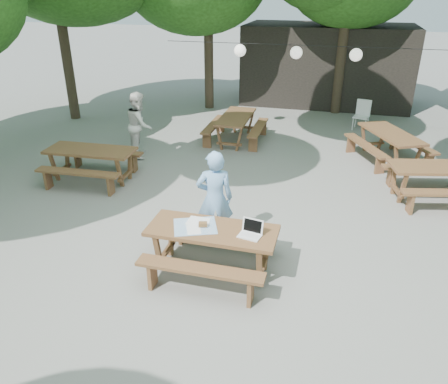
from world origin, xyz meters
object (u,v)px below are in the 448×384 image
picnic_table_nw (92,164)px  woman (215,199)px  second_person (140,125)px  main_picnic_table (212,249)px  plastic_chair (361,121)px

picnic_table_nw → woman: (3.48, -1.88, 0.47)m
woman → second_person: size_ratio=1.02×
woman → second_person: (-3.06, 3.63, -0.01)m
main_picnic_table → woman: (-0.19, 0.80, 0.47)m
picnic_table_nw → plastic_chair: 8.27m
main_picnic_table → second_person: size_ratio=1.19×
woman → second_person: bearing=-67.8°
main_picnic_table → woman: 0.95m
plastic_chair → main_picnic_table: bearing=-92.9°
main_picnic_table → picnic_table_nw: bearing=143.9°
second_person → picnic_table_nw: bearing=145.9°
picnic_table_nw → woman: bearing=-31.1°
main_picnic_table → plastic_chair: size_ratio=2.22×
woman → second_person: 4.74m
picnic_table_nw → plastic_chair: (6.05, 5.64, -0.13)m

